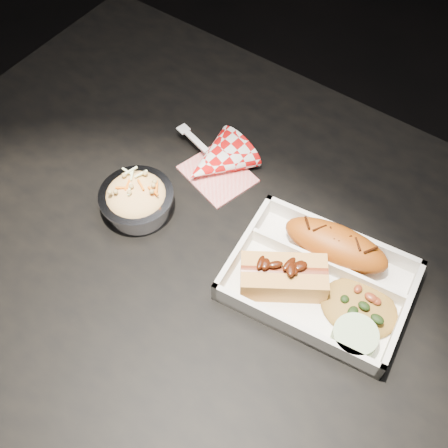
{
  "coord_description": "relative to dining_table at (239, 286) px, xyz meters",
  "views": [
    {
      "loc": [
        0.23,
        -0.36,
        1.47
      ],
      "look_at": [
        -0.03,
        0.0,
        0.81
      ],
      "focal_mm": 45.0,
      "sensor_mm": 36.0,
      "label": 1
    }
  ],
  "objects": [
    {
      "name": "napkin_fork",
      "position": [
        -0.13,
        0.12,
        0.11
      ],
      "size": [
        0.17,
        0.13,
        0.1
      ],
      "rotation": [
        0.0,
        0.0,
        -0.27
      ],
      "color": "red",
      "rests_on": "dining_table"
    },
    {
      "name": "fried_pastry",
      "position": [
        0.11,
        0.08,
        0.12
      ],
      "size": [
        0.17,
        0.08,
        0.05
      ],
      "primitive_type": "ellipsoid",
      "rotation": [
        0.0,
        0.0,
        0.13
      ],
      "color": "#9E480F",
      "rests_on": "food_tray"
    },
    {
      "name": "dining_table",
      "position": [
        0.0,
        0.0,
        0.0
      ],
      "size": [
        1.2,
        0.8,
        0.75
      ],
      "color": "black",
      "rests_on": "ground"
    },
    {
      "name": "foil_coleslaw_cup",
      "position": [
        -0.18,
        -0.02,
        0.12
      ],
      "size": [
        0.12,
        0.12,
        0.06
      ],
      "color": "silver",
      "rests_on": "dining_table"
    },
    {
      "name": "hotdog",
      "position": [
        0.08,
        -0.01,
        0.12
      ],
      "size": [
        0.13,
        0.11,
        0.06
      ],
      "rotation": [
        0.0,
        0.0,
        0.58
      ],
      "color": "#D49448",
      "rests_on": "food_tray"
    },
    {
      "name": "floor",
      "position": [
        0.0,
        0.0,
        -0.68
      ],
      "size": [
        4.0,
        4.0,
        0.05
      ],
      "primitive_type": "cube",
      "color": "black",
      "rests_on": "ground"
    },
    {
      "name": "cupcake_liner",
      "position": [
        0.2,
        -0.03,
        0.11
      ],
      "size": [
        0.06,
        0.06,
        0.03
      ],
      "primitive_type": "cylinder",
      "color": "#A6C393",
      "rests_on": "food_tray"
    },
    {
      "name": "fried_rice_mound",
      "position": [
        0.18,
        0.02,
        0.11
      ],
      "size": [
        0.12,
        0.1,
        0.03
      ],
      "primitive_type": "ellipsoid",
      "rotation": [
        0.0,
        0.0,
        0.13
      ],
      "color": "#A3752F",
      "rests_on": "food_tray"
    },
    {
      "name": "food_tray",
      "position": [
        0.12,
        0.03,
        0.1
      ],
      "size": [
        0.27,
        0.21,
        0.04
      ],
      "rotation": [
        0.0,
        0.0,
        0.13
      ],
      "color": "silver",
      "rests_on": "dining_table"
    }
  ]
}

